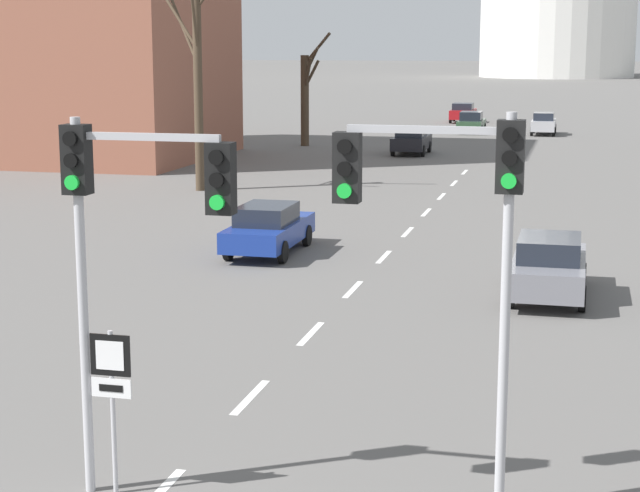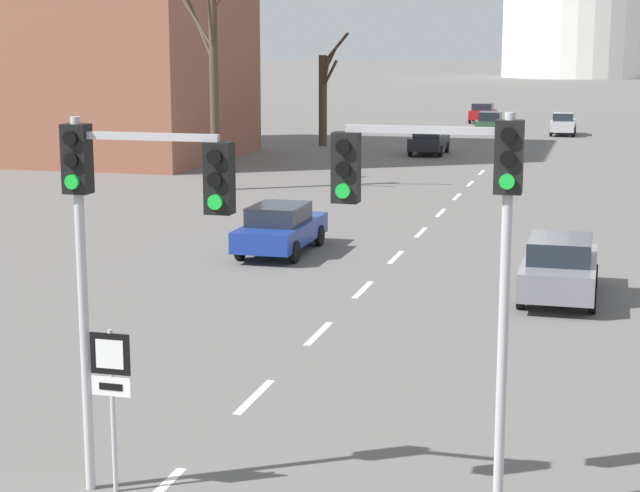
# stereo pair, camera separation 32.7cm
# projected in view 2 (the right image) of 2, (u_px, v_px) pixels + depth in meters

# --- Properties ---
(lane_stripe_1) EXTENTS (0.16, 2.00, 0.01)m
(lane_stripe_1) POSITION_uv_depth(u_px,v_px,m) (255.00, 396.00, 19.63)
(lane_stripe_1) COLOR silver
(lane_stripe_1) RESTS_ON ground_plane
(lane_stripe_2) EXTENTS (0.16, 2.00, 0.01)m
(lane_stripe_2) POSITION_uv_depth(u_px,v_px,m) (319.00, 333.00, 23.90)
(lane_stripe_2) COLOR silver
(lane_stripe_2) RESTS_ON ground_plane
(lane_stripe_3) EXTENTS (0.16, 2.00, 0.01)m
(lane_stripe_3) POSITION_uv_depth(u_px,v_px,m) (363.00, 290.00, 28.17)
(lane_stripe_3) COLOR silver
(lane_stripe_3) RESTS_ON ground_plane
(lane_stripe_4) EXTENTS (0.16, 2.00, 0.01)m
(lane_stripe_4) POSITION_uv_depth(u_px,v_px,m) (396.00, 257.00, 32.44)
(lane_stripe_4) COLOR silver
(lane_stripe_4) RESTS_ON ground_plane
(lane_stripe_5) EXTENTS (0.16, 2.00, 0.01)m
(lane_stripe_5) POSITION_uv_depth(u_px,v_px,m) (421.00, 232.00, 36.70)
(lane_stripe_5) COLOR silver
(lane_stripe_5) RESTS_ON ground_plane
(lane_stripe_6) EXTENTS (0.16, 2.00, 0.01)m
(lane_stripe_6) POSITION_uv_depth(u_px,v_px,m) (441.00, 213.00, 40.97)
(lane_stripe_6) COLOR silver
(lane_stripe_6) RESTS_ON ground_plane
(lane_stripe_7) EXTENTS (0.16, 2.00, 0.01)m
(lane_stripe_7) POSITION_uv_depth(u_px,v_px,m) (457.00, 197.00, 45.24)
(lane_stripe_7) COLOR silver
(lane_stripe_7) RESTS_ON ground_plane
(lane_stripe_8) EXTENTS (0.16, 2.00, 0.01)m
(lane_stripe_8) POSITION_uv_depth(u_px,v_px,m) (470.00, 184.00, 49.51)
(lane_stripe_8) COLOR silver
(lane_stripe_8) RESTS_ON ground_plane
(lane_stripe_9) EXTENTS (0.16, 2.00, 0.01)m
(lane_stripe_9) POSITION_uv_depth(u_px,v_px,m) (482.00, 172.00, 53.78)
(lane_stripe_9) COLOR silver
(lane_stripe_9) RESTS_ON ground_plane
(traffic_signal_centre_tall) EXTENTS (2.44, 0.34, 5.40)m
(traffic_signal_centre_tall) POSITION_uv_depth(u_px,v_px,m) (126.00, 212.00, 14.63)
(traffic_signal_centre_tall) COLOR #B2B2B7
(traffic_signal_centre_tall) RESTS_ON ground_plane
(traffic_signal_near_right) EXTENTS (2.54, 0.34, 5.51)m
(traffic_signal_near_right) POSITION_uv_depth(u_px,v_px,m) (451.00, 211.00, 14.18)
(traffic_signal_near_right) COLOR #B2B2B7
(traffic_signal_near_right) RESTS_ON ground_plane
(route_sign_post) EXTENTS (0.60, 0.08, 2.42)m
(route_sign_post) POSITION_uv_depth(u_px,v_px,m) (111.00, 383.00, 15.16)
(route_sign_post) COLOR #B2B2B7
(route_sign_post) RESTS_ON ground_plane
(sedan_near_left) EXTENTS (1.93, 4.16, 1.61)m
(sedan_near_left) POSITION_uv_depth(u_px,v_px,m) (429.00, 140.00, 62.38)
(sedan_near_left) COLOR black
(sedan_near_left) RESTS_ON ground_plane
(sedan_near_right) EXTENTS (1.84, 4.19, 1.55)m
(sedan_near_right) POSITION_uv_depth(u_px,v_px,m) (490.00, 122.00, 77.28)
(sedan_near_right) COLOR #2D4C33
(sedan_near_right) RESTS_ON ground_plane
(sedan_mid_centre) EXTENTS (1.71, 4.05, 1.58)m
(sedan_mid_centre) POSITION_uv_depth(u_px,v_px,m) (563.00, 124.00, 75.57)
(sedan_mid_centre) COLOR #B7B7BC
(sedan_mid_centre) RESTS_ON ground_plane
(sedan_far_left) EXTENTS (1.87, 4.59, 1.54)m
(sedan_far_left) POSITION_uv_depth(u_px,v_px,m) (281.00, 228.00, 32.96)
(sedan_far_left) COLOR navy
(sedan_far_left) RESTS_ON ground_plane
(sedan_far_right) EXTENTS (1.96, 3.88, 1.60)m
(sedan_far_right) POSITION_uv_depth(u_px,v_px,m) (483.00, 113.00, 87.50)
(sedan_far_right) COLOR maroon
(sedan_far_right) RESTS_ON ground_plane
(sedan_distant_centre) EXTENTS (1.88, 4.51, 1.60)m
(sedan_distant_centre) POSITION_uv_depth(u_px,v_px,m) (560.00, 267.00, 27.06)
(sedan_distant_centre) COLOR slate
(sedan_distant_centre) RESTS_ON ground_plane
(bare_tree_left_near) EXTENTS (4.09, 3.33, 9.99)m
(bare_tree_left_near) POSITION_uv_depth(u_px,v_px,m) (213.00, 77.00, 46.47)
(bare_tree_left_near) COLOR #473828
(bare_tree_left_near) RESTS_ON ground_plane
(bare_tree_left_far) EXTENTS (2.17, 3.21, 7.09)m
(bare_tree_left_far) POSITION_uv_depth(u_px,v_px,m) (324.00, 93.00, 67.22)
(bare_tree_left_far) COLOR #473828
(bare_tree_left_far) RESTS_ON ground_plane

